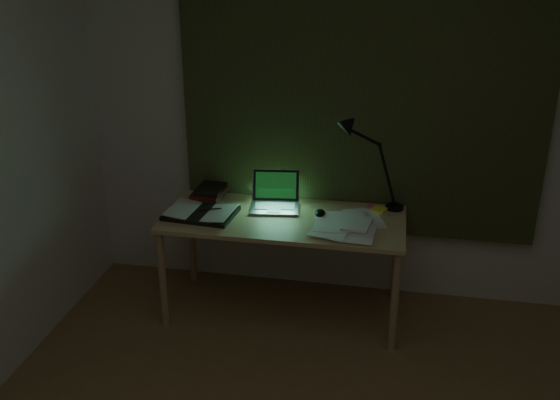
# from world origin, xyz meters

# --- Properties ---
(wall_back) EXTENTS (3.50, 0.00, 2.50)m
(wall_back) POSITION_xyz_m (0.00, 2.00, 1.25)
(wall_back) COLOR silver
(wall_back) RESTS_ON ground
(curtain) EXTENTS (2.20, 0.06, 2.00)m
(curtain) POSITION_xyz_m (0.00, 1.96, 1.45)
(curtain) COLOR #2E351A
(curtain) RESTS_ON wall_back
(desk) EXTENTS (1.44, 0.63, 0.66)m
(desk) POSITION_xyz_m (-0.40, 1.60, 0.33)
(desk) COLOR tan
(desk) RESTS_ON floor
(laptop) EXTENTS (0.34, 0.37, 0.21)m
(laptop) POSITION_xyz_m (-0.48, 1.71, 0.77)
(laptop) COLOR #B1B0B5
(laptop) RESTS_ON desk
(open_textbook) EXTENTS (0.43, 0.33, 0.04)m
(open_textbook) POSITION_xyz_m (-0.90, 1.54, 0.68)
(open_textbook) COLOR silver
(open_textbook) RESTS_ON desk
(book_stack) EXTENTS (0.18, 0.22, 0.09)m
(book_stack) POSITION_xyz_m (-0.92, 1.79, 0.70)
(book_stack) COLOR silver
(book_stack) RESTS_ON desk
(loose_papers) EXTENTS (0.44, 0.45, 0.02)m
(loose_papers) POSITION_xyz_m (-0.01, 1.57, 0.67)
(loose_papers) COLOR silver
(loose_papers) RESTS_ON desk
(mouse) EXTENTS (0.06, 0.10, 0.04)m
(mouse) POSITION_xyz_m (-0.19, 1.67, 0.68)
(mouse) COLOR black
(mouse) RESTS_ON desk
(sticky_yellow) EXTENTS (0.11, 0.11, 0.02)m
(sticky_yellow) POSITION_xyz_m (0.15, 1.80, 0.67)
(sticky_yellow) COLOR yellow
(sticky_yellow) RESTS_ON desk
(sticky_pink) EXTENTS (0.08, 0.08, 0.01)m
(sticky_pink) POSITION_xyz_m (0.11, 1.85, 0.67)
(sticky_pink) COLOR #DA5478
(sticky_pink) RESTS_ON desk
(desk_lamp) EXTENTS (0.45, 0.38, 0.60)m
(desk_lamp) POSITION_xyz_m (0.25, 1.86, 0.96)
(desk_lamp) COLOR black
(desk_lamp) RESTS_ON desk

